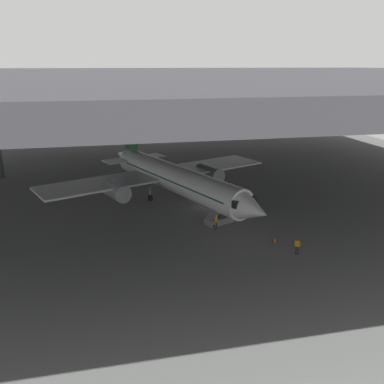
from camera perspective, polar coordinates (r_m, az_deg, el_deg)
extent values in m
plane|color=slate|center=(51.44, 0.84, -2.40)|extent=(110.00, 110.00, 0.00)
cube|color=#38383D|center=(61.92, -2.15, 15.83)|extent=(121.00, 99.00, 1.20)
cube|color=#4C4F54|center=(37.92, 4.90, 13.38)|extent=(115.50, 0.50, 0.70)
cube|color=#4C4F54|center=(78.22, -4.43, 15.36)|extent=(115.50, 0.50, 0.70)
cylinder|color=white|center=(52.84, -2.34, 1.91)|extent=(12.93, 25.23, 3.46)
cone|color=white|center=(41.88, 8.37, -2.42)|extent=(4.71, 5.13, 3.40)
cube|color=black|center=(43.27, 6.43, -1.09)|extent=(3.64, 3.36, 0.76)
cone|color=white|center=(65.11, -9.22, 4.95)|extent=(4.82, 6.24, 2.95)
cube|color=#19592D|center=(62.41, -8.52, 8.40)|extent=(1.65, 3.59, 5.67)
cube|color=white|center=(63.41, -6.01, 4.91)|extent=(5.15, 4.29, 0.16)
cube|color=white|center=(61.29, -9.99, 4.31)|extent=(5.15, 4.29, 0.16)
cube|color=white|center=(61.23, 2.67, 3.71)|extent=(15.80, 11.29, 0.24)
cylinder|color=#9EA3A8|center=(58.90, 2.43, 2.56)|extent=(3.69, 4.98, 2.15)
cube|color=white|center=(52.64, -13.08, 1.02)|extent=(15.80, 11.29, 0.24)
cylinder|color=#9EA3A8|center=(51.78, -10.47, 0.21)|extent=(3.69, 4.98, 2.15)
cube|color=#19592D|center=(52.77, -2.34, 2.18)|extent=(12.29, 23.51, 0.16)
cylinder|color=#9EA3A8|center=(46.72, 3.41, -2.87)|extent=(0.20, 0.20, 1.15)
cylinder|color=black|center=(47.00, 3.40, -3.79)|extent=(0.62, 0.95, 0.90)
cylinder|color=#9EA3A8|center=(56.66, -1.69, 0.79)|extent=(0.20, 0.20, 1.15)
cylinder|color=black|center=(56.89, -1.68, 0.02)|extent=(0.62, 0.95, 0.90)
cylinder|color=#9EA3A8|center=(54.37, -5.81, -0.01)|extent=(0.20, 0.20, 1.15)
cylinder|color=black|center=(54.61, -5.78, -0.81)|extent=(0.62, 0.95, 0.90)
cube|color=slate|center=(47.19, 3.96, -3.84)|extent=(3.96, 2.77, 0.70)
cube|color=slate|center=(46.59, 4.01, -1.83)|extent=(3.65, 2.49, 2.90)
cube|color=slate|center=(47.17, 5.62, 0.16)|extent=(1.51, 1.62, 0.12)
cylinder|color=black|center=(47.47, 5.17, 0.92)|extent=(0.06, 0.06, 1.00)
cylinder|color=black|center=(46.59, 6.12, 0.57)|extent=(0.06, 0.06, 1.00)
cylinder|color=black|center=(48.66, 4.83, -3.45)|extent=(0.32, 0.22, 0.30)
cylinder|color=black|center=(47.66, 5.89, -3.93)|extent=(0.32, 0.22, 0.30)
cylinder|color=black|center=(46.92, 1.99, -4.19)|extent=(0.32, 0.22, 0.30)
cylinder|color=black|center=(45.89, 3.03, -4.72)|extent=(0.32, 0.22, 0.30)
cylinder|color=#232838|center=(40.69, 14.18, -7.81)|extent=(0.14, 0.14, 0.85)
cylinder|color=#232838|center=(40.63, 14.41, -7.87)|extent=(0.14, 0.14, 0.85)
cube|color=orange|center=(40.36, 14.37, -6.91)|extent=(0.40, 0.42, 0.60)
cylinder|color=orange|center=(40.43, 14.08, -6.80)|extent=(0.09, 0.09, 0.57)
cylinder|color=orange|center=(40.27, 14.68, -6.95)|extent=(0.09, 0.09, 0.57)
sphere|color=brown|center=(40.19, 14.42, -6.35)|extent=(0.23, 0.23, 0.23)
cylinder|color=#232838|center=(45.12, 3.36, -4.72)|extent=(0.14, 0.14, 0.88)
cylinder|color=#232838|center=(45.28, 3.43, -4.64)|extent=(0.14, 0.14, 0.88)
cube|color=orange|center=(44.92, 3.41, -3.80)|extent=(0.38, 0.42, 0.62)
cylinder|color=orange|center=(44.71, 3.32, -3.86)|extent=(0.09, 0.09, 0.59)
cylinder|color=orange|center=(45.12, 3.50, -3.66)|extent=(0.09, 0.09, 0.59)
sphere|color=beige|center=(44.77, 3.42, -3.27)|extent=(0.24, 0.24, 0.24)
cube|color=black|center=(42.93, 11.34, -6.84)|extent=(0.36, 0.36, 0.04)
cone|color=orange|center=(42.81, 11.37, -6.48)|extent=(0.30, 0.30, 0.56)
cube|color=yellow|center=(66.21, -3.44, 2.57)|extent=(1.89, 2.48, 0.70)
cylinder|color=black|center=(65.89, -2.68, 2.21)|extent=(0.32, 0.48, 0.44)
cylinder|color=black|center=(65.36, -3.51, 2.07)|extent=(0.32, 0.48, 0.44)
cylinder|color=black|center=(67.23, -3.37, 2.50)|extent=(0.32, 0.48, 0.44)
cylinder|color=black|center=(66.72, -4.19, 2.37)|extent=(0.32, 0.48, 0.44)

